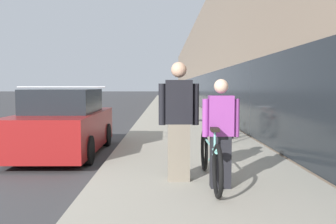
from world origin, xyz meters
The scene contains 8 objects.
sidewalk_slab centered at (5.21, 21.00, 0.07)m, with size 3.62×70.00×0.13m.
storefront_facade centered at (12.05, 29.00, 3.41)m, with size 10.01×70.00×6.84m.
tandem_bicycle centered at (5.26, 1.39, 0.52)m, with size 0.52×2.36×0.90m.
person_rider centered at (5.37, 1.11, 0.92)m, with size 0.53×0.21×1.57m.
person_bystander centered at (4.78, 1.53, 1.06)m, with size 0.62×0.24×1.84m.
bike_rack_hoop centered at (6.16, 5.36, 0.65)m, with size 0.05×0.60×0.84m.
cruiser_bike_nearest centered at (6.47, 6.75, 0.50)m, with size 0.52×1.69×0.85m.
parked_sedan_curbside centered at (2.21, 4.51, 0.70)m, with size 1.80×4.03×1.60m.
Camera 1 is at (4.56, -4.22, 1.60)m, focal length 40.00 mm.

